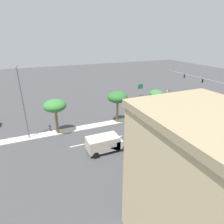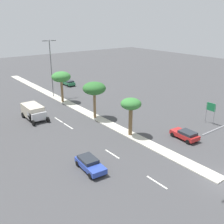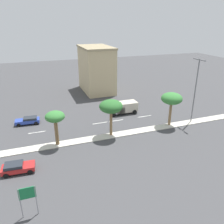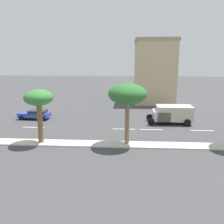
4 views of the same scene
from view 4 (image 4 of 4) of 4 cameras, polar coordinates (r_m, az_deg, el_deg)
ground_plane at (r=25.62m, az=8.23°, el=-7.52°), size 160.00×160.00×0.00m
median_curb at (r=27.17m, az=23.71°, el=-7.19°), size 1.80×64.96×0.12m
lane_stripe_right at (r=32.87m, az=-17.30°, el=-3.34°), size 0.20×2.80×0.01m
lane_stripe_far at (r=30.74m, az=2.79°, el=-3.88°), size 0.20×2.80×0.01m
lane_stripe_mid at (r=30.87m, az=8.85°, el=-3.95°), size 0.20×2.80×0.01m
lane_stripe_trailing at (r=32.01m, az=19.72°, el=-3.96°), size 0.20×2.80×0.01m
commercial_building at (r=50.01m, az=9.39°, el=9.33°), size 12.36×7.40×11.67m
palm_tree_mid at (r=25.94m, az=-16.28°, el=2.69°), size 2.88×2.88×5.41m
palm_tree_leading at (r=24.48m, az=3.52°, el=3.91°), size 3.76×3.76×6.06m
sedan_blue_near at (r=36.85m, az=-17.01°, el=-0.45°), size 2.18×4.38×1.28m
box_truck at (r=33.78m, az=13.18°, el=-0.39°), size 2.71×5.77×2.35m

